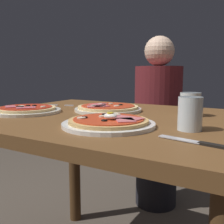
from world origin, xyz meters
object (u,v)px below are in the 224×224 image
object	(u,v)px
water_glass_near	(190,116)
diner_person	(157,127)
water_glass_far	(190,106)
fork	(56,105)
pizza_across_left	(108,108)
pizza_across_right	(26,110)
pizza_foreground	(109,122)
dining_table	(110,147)
knife	(202,143)

from	to	relation	value
water_glass_near	diner_person	size ratio (longest dim) A/B	0.08
water_glass_far	diner_person	world-z (taller)	diner_person
fork	water_glass_near	bearing A→B (deg)	-18.61
fork	pizza_across_left	bearing A→B (deg)	-5.03
pizza_across_right	fork	world-z (taller)	pizza_across_right
pizza_across_left	water_glass_near	world-z (taller)	water_glass_near
pizza_foreground	water_glass_far	bearing A→B (deg)	62.63
dining_table	knife	distance (m)	0.50
fork	pizza_foreground	bearing A→B (deg)	-32.12
water_glass_near	fork	world-z (taller)	water_glass_near
dining_table	pizza_foreground	size ratio (longest dim) A/B	3.67
diner_person	water_glass_near	bearing A→B (deg)	115.24
pizza_foreground	water_glass_far	xyz separation A→B (m)	(0.17, 0.33, 0.03)
water_glass_far	pizza_across_right	bearing A→B (deg)	-157.62
pizza_foreground	fork	world-z (taller)	pizza_foreground
knife	diner_person	distance (m)	1.21
water_glass_far	pizza_foreground	bearing A→B (deg)	-117.37
water_glass_far	diner_person	xyz separation A→B (m)	(-0.38, 0.68, -0.25)
pizza_across_left	dining_table	bearing A→B (deg)	-54.61
water_glass_near	pizza_across_left	bearing A→B (deg)	151.86
pizza_foreground	water_glass_near	world-z (taller)	water_glass_near
dining_table	fork	world-z (taller)	fork
dining_table	knife	bearing A→B (deg)	-32.87
dining_table	fork	xyz separation A→B (m)	(-0.40, 0.13, 0.13)
dining_table	pizza_across_left	size ratio (longest dim) A/B	3.64
water_glass_near	fork	size ratio (longest dim) A/B	0.64
pizza_across_right	knife	distance (m)	0.76
water_glass_far	fork	distance (m)	0.68
pizza_across_left	pizza_across_right	distance (m)	0.35
pizza_across_left	knife	xyz separation A→B (m)	(0.48, -0.36, -0.01)
pizza_across_right	water_glass_near	distance (m)	0.69
pizza_foreground	diner_person	size ratio (longest dim) A/B	0.25
dining_table	pizza_foreground	world-z (taller)	pizza_foreground
dining_table	water_glass_far	xyz separation A→B (m)	(0.28, 0.14, 0.17)
water_glass_far	knife	distance (m)	0.42
pizza_across_right	diner_person	distance (m)	0.99
knife	pizza_foreground	bearing A→B (deg)	166.08
knife	fork	bearing A→B (deg)	154.03
water_glass_near	knife	world-z (taller)	water_glass_near
fork	knife	bearing A→B (deg)	-25.97
dining_table	pizza_across_right	bearing A→B (deg)	-162.01
pizza_across_left	diner_person	world-z (taller)	diner_person
knife	diner_person	bearing A→B (deg)	115.08
water_glass_far	knife	bearing A→B (deg)	-72.61
pizza_across_left	water_glass_far	world-z (taller)	water_glass_far
water_glass_far	diner_person	bearing A→B (deg)	119.26
pizza_across_right	water_glass_far	world-z (taller)	water_glass_far
pizza_across_left	diner_person	bearing A→B (deg)	92.52
pizza_across_left	water_glass_near	distance (m)	0.47
water_glass_near	knife	distance (m)	0.16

